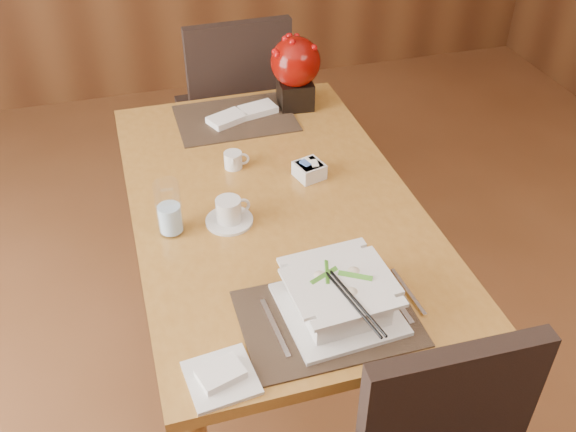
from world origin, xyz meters
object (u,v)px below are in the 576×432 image
object	(u,v)px
dining_table	(273,222)
creamer_jug	(233,160)
bread_plate	(221,378)
far_chair	(235,107)
water_glass	(169,208)
sugar_caddy	(309,170)
soup_setting	(339,297)
berry_decor	(295,68)
coffee_cup	(229,213)

from	to	relation	value
dining_table	creamer_jug	xyz separation A→B (m)	(-0.08, 0.22, 0.13)
bread_plate	far_chair	world-z (taller)	far_chair
bread_plate	far_chair	bearing A→B (deg)	76.60
water_glass	creamer_jug	xyz separation A→B (m)	(0.26, 0.29, -0.06)
sugar_caddy	far_chair	distance (m)	0.92
sugar_caddy	water_glass	bearing A→B (deg)	-161.58
soup_setting	berry_decor	xyz separation A→B (m)	(0.22, 1.12, 0.11)
soup_setting	water_glass	xyz separation A→B (m)	(-0.37, 0.46, 0.03)
dining_table	water_glass	size ratio (longest dim) A/B	8.49
creamer_jug	sugar_caddy	size ratio (longest dim) A/B	0.92
soup_setting	sugar_caddy	distance (m)	0.64
dining_table	sugar_caddy	size ratio (longest dim) A/B	17.00
dining_table	water_glass	distance (m)	0.39
soup_setting	bread_plate	xyz separation A→B (m)	(-0.34, -0.13, -0.05)
coffee_cup	sugar_caddy	world-z (taller)	coffee_cup
berry_decor	far_chair	world-z (taller)	berry_decor
water_glass	berry_decor	size ratio (longest dim) A/B	0.61
coffee_cup	far_chair	distance (m)	1.11
water_glass	far_chair	xyz separation A→B (m)	(0.42, 1.05, -0.27)
bread_plate	soup_setting	bearing A→B (deg)	20.50
bread_plate	berry_decor	bearing A→B (deg)	65.84
coffee_cup	far_chair	size ratio (longest dim) A/B	0.15
soup_setting	coffee_cup	world-z (taller)	soup_setting
far_chair	soup_setting	bearing A→B (deg)	86.78
water_glass	coffee_cup	bearing A→B (deg)	-1.01
creamer_jug	berry_decor	bearing A→B (deg)	58.58
creamer_jug	sugar_caddy	bearing A→B (deg)	-18.07
sugar_caddy	berry_decor	world-z (taller)	berry_decor
soup_setting	sugar_caddy	size ratio (longest dim) A/B	3.48
soup_setting	creamer_jug	world-z (taller)	soup_setting
soup_setting	far_chair	size ratio (longest dim) A/B	0.30
soup_setting	far_chair	xyz separation A→B (m)	(0.05, 1.51, -0.24)
soup_setting	far_chair	bearing A→B (deg)	84.37
coffee_cup	sugar_caddy	size ratio (longest dim) A/B	1.67
sugar_caddy	bread_plate	world-z (taller)	sugar_caddy
dining_table	far_chair	distance (m)	0.99
soup_setting	creamer_jug	distance (m)	0.76
coffee_cup	creamer_jug	size ratio (longest dim) A/B	1.83
water_glass	dining_table	bearing A→B (deg)	12.69
soup_setting	water_glass	distance (m)	0.59
berry_decor	bread_plate	world-z (taller)	berry_decor
soup_setting	water_glass	bearing A→B (deg)	125.26
coffee_cup	bread_plate	world-z (taller)	coffee_cup
coffee_cup	sugar_caddy	xyz separation A→B (m)	(0.31, 0.17, -0.01)
sugar_caddy	dining_table	bearing A→B (deg)	-150.38
coffee_cup	berry_decor	distance (m)	0.79
far_chair	bread_plate	bearing A→B (deg)	75.34
water_glass	creamer_jug	bearing A→B (deg)	48.93
water_glass	bread_plate	size ratio (longest dim) A/B	1.12
dining_table	coffee_cup	world-z (taller)	coffee_cup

